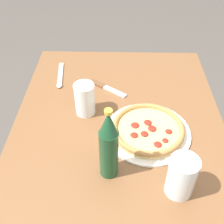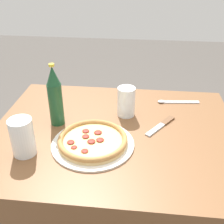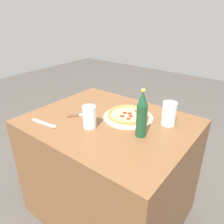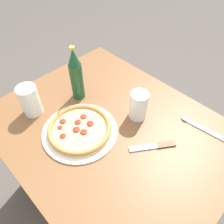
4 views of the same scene
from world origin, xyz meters
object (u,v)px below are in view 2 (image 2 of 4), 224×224
at_px(pizza_veggie, 93,141).
at_px(glass_lemonade, 23,139).
at_px(glass_iced_tea, 126,103).
at_px(knife, 162,125).
at_px(beer_bottle, 55,97).
at_px(spoon, 174,102).

xyz_separation_m(pizza_veggie, glass_lemonade, (-0.24, -0.07, 0.05)).
xyz_separation_m(glass_iced_tea, glass_lemonade, (-0.34, -0.31, 0.00)).
height_order(glass_iced_tea, knife, glass_iced_tea).
xyz_separation_m(beer_bottle, spoon, (0.51, 0.24, -0.12)).
xyz_separation_m(pizza_veggie, knife, (0.26, 0.16, -0.01)).
distance_m(pizza_veggie, beer_bottle, 0.25).
relative_size(beer_bottle, knife, 1.60).
height_order(beer_bottle, spoon, beer_bottle).
height_order(pizza_veggie, beer_bottle, beer_bottle).
height_order(glass_lemonade, knife, glass_lemonade).
bearing_deg(spoon, glass_lemonade, -141.71).
relative_size(beer_bottle, spoon, 1.33).
distance_m(glass_lemonade, spoon, 0.73).
height_order(beer_bottle, knife, beer_bottle).
bearing_deg(spoon, pizza_veggie, -131.72).
height_order(pizza_veggie, glass_iced_tea, glass_iced_tea).
bearing_deg(knife, pizza_veggie, -148.44).
xyz_separation_m(glass_lemonade, beer_bottle, (0.06, 0.21, 0.06)).
bearing_deg(beer_bottle, knife, 3.50).
relative_size(glass_lemonade, beer_bottle, 0.53).
height_order(pizza_veggie, knife, pizza_veggie).
distance_m(glass_lemonade, beer_bottle, 0.23).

